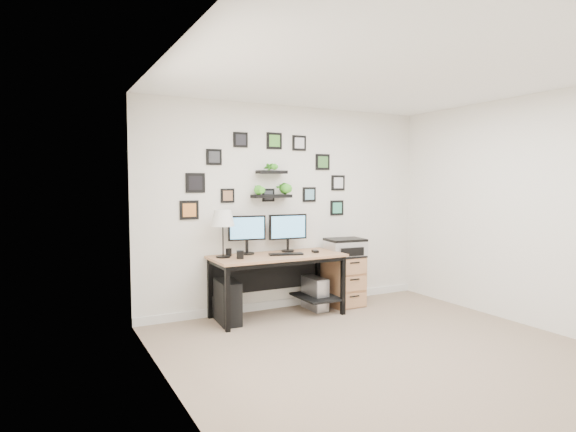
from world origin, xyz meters
TOP-DOWN VIEW (x-y plane):
  - room at (0.00, 1.98)m, footprint 4.00×4.00m
  - desk at (-0.32, 1.67)m, footprint 1.60×0.70m
  - monitor_left at (-0.66, 1.84)m, footprint 0.46×0.21m
  - monitor_right at (-0.11, 1.83)m, footprint 0.51×0.17m
  - keyboard at (-0.26, 1.58)m, footprint 0.43×0.23m
  - mouse at (0.15, 1.59)m, footprint 0.09×0.11m
  - table_lamp at (-1.00, 1.75)m, footprint 0.27×0.27m
  - mug at (-0.86, 1.57)m, footprint 0.08×0.08m
  - pen_cup at (-0.91, 1.82)m, footprint 0.07×0.07m
  - pc_tower_black at (-0.99, 1.66)m, footprint 0.26×0.51m
  - pc_tower_grey at (0.21, 1.70)m, footprint 0.18×0.42m
  - file_cabinet at (0.66, 1.72)m, footprint 0.43×0.53m
  - printer at (0.66, 1.68)m, footprint 0.51×0.43m
  - wall_decor at (-0.29, 1.93)m, footprint 2.29×0.18m

SIDE VIEW (x-z plane):
  - room at x=0.00m, z-range -1.95..2.05m
  - pc_tower_grey at x=0.21m, z-range 0.00..0.41m
  - pc_tower_black at x=-0.99m, z-range 0.00..0.49m
  - file_cabinet at x=0.66m, z-range 0.00..0.67m
  - desk at x=-0.32m, z-range 0.25..1.00m
  - keyboard at x=-0.26m, z-range 0.75..0.77m
  - mouse at x=0.15m, z-range 0.75..0.78m
  - printer at x=0.66m, z-range 0.67..0.89m
  - pen_cup at x=-0.91m, z-range 0.75..0.84m
  - mug at x=-0.86m, z-range 0.75..0.84m
  - monitor_left at x=-0.66m, z-range 0.79..1.26m
  - monitor_right at x=-0.11m, z-range 0.79..1.27m
  - table_lamp at x=-1.00m, z-range 0.92..1.47m
  - wall_decor at x=-0.29m, z-range 1.12..2.20m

